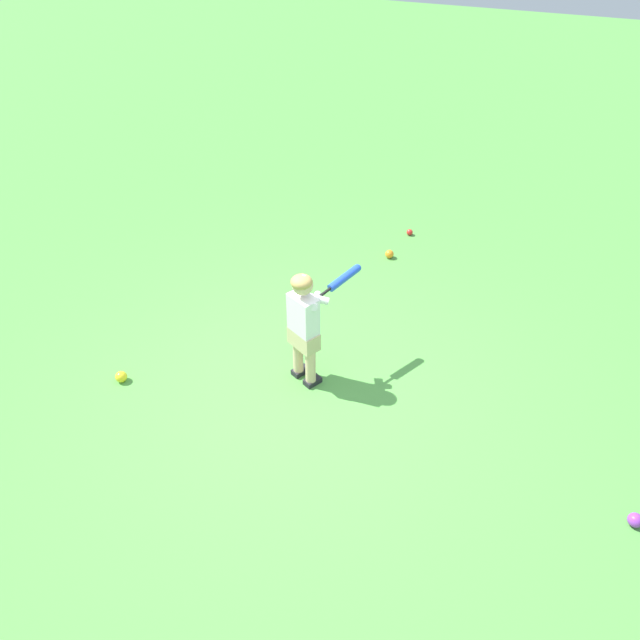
{
  "coord_description": "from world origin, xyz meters",
  "views": [
    {
      "loc": [
        1.73,
        -3.08,
        3.5
      ],
      "look_at": [
        -0.1,
        0.54,
        0.45
      ],
      "focal_mm": 32.69,
      "sensor_mm": 36.0,
      "label": 1
    }
  ],
  "objects_px": {
    "child_batter": "(306,319)",
    "play_ball_center_lawn": "(635,520)",
    "play_ball_near_batter": "(410,232)",
    "play_ball_by_bucket": "(389,254)",
    "play_ball_far_left": "(121,377)"
  },
  "relations": [
    {
      "from": "play_ball_far_left",
      "to": "play_ball_near_batter",
      "type": "xyz_separation_m",
      "value": [
        1.35,
        3.65,
        -0.01
      ]
    },
    {
      "from": "play_ball_center_lawn",
      "to": "play_ball_near_batter",
      "type": "xyz_separation_m",
      "value": [
        -2.75,
        3.18,
        -0.01
      ]
    },
    {
      "from": "play_ball_center_lawn",
      "to": "play_ball_near_batter",
      "type": "relative_size",
      "value": 1.31
    },
    {
      "from": "child_batter",
      "to": "play_ball_near_batter",
      "type": "distance_m",
      "value": 2.94
    },
    {
      "from": "play_ball_by_bucket",
      "to": "play_ball_near_batter",
      "type": "bearing_deg",
      "value": 87.87
    },
    {
      "from": "play_ball_by_bucket",
      "to": "play_ball_center_lawn",
      "type": "distance_m",
      "value": 3.77
    },
    {
      "from": "child_batter",
      "to": "play_ball_center_lawn",
      "type": "relative_size",
      "value": 10.78
    },
    {
      "from": "play_ball_by_bucket",
      "to": "play_ball_near_batter",
      "type": "distance_m",
      "value": 0.63
    },
    {
      "from": "child_batter",
      "to": "play_ball_by_bucket",
      "type": "xyz_separation_m",
      "value": [
        -0.1,
        2.25,
        -0.6
      ]
    },
    {
      "from": "play_ball_near_batter",
      "to": "play_ball_center_lawn",
      "type": "bearing_deg",
      "value": -49.16
    },
    {
      "from": "child_batter",
      "to": "play_ball_center_lawn",
      "type": "height_order",
      "value": "child_batter"
    },
    {
      "from": "child_batter",
      "to": "play_ball_near_batter",
      "type": "bearing_deg",
      "value": 91.62
    },
    {
      "from": "play_ball_near_batter",
      "to": "play_ball_by_bucket",
      "type": "bearing_deg",
      "value": -92.13
    },
    {
      "from": "play_ball_center_lawn",
      "to": "play_ball_near_batter",
      "type": "height_order",
      "value": "play_ball_center_lawn"
    },
    {
      "from": "play_ball_far_left",
      "to": "play_ball_near_batter",
      "type": "height_order",
      "value": "play_ball_far_left"
    }
  ]
}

